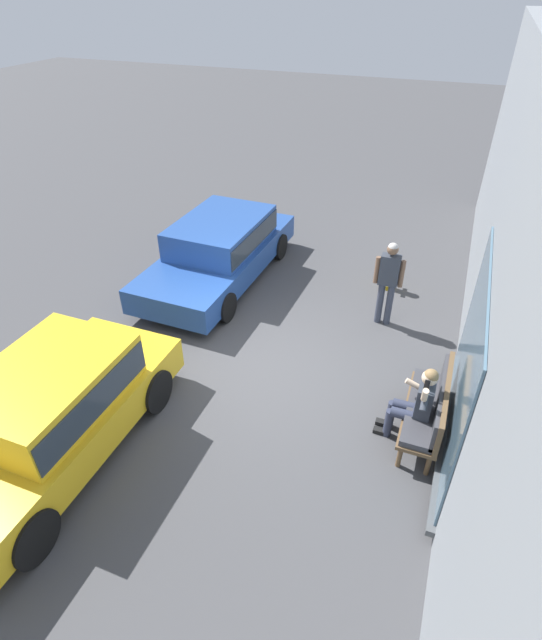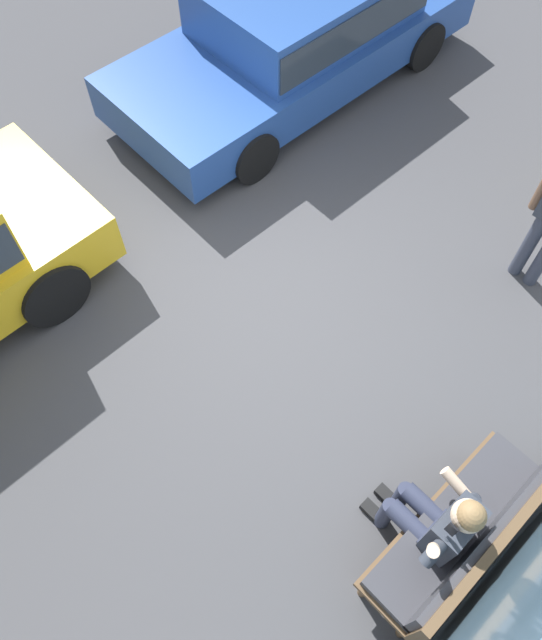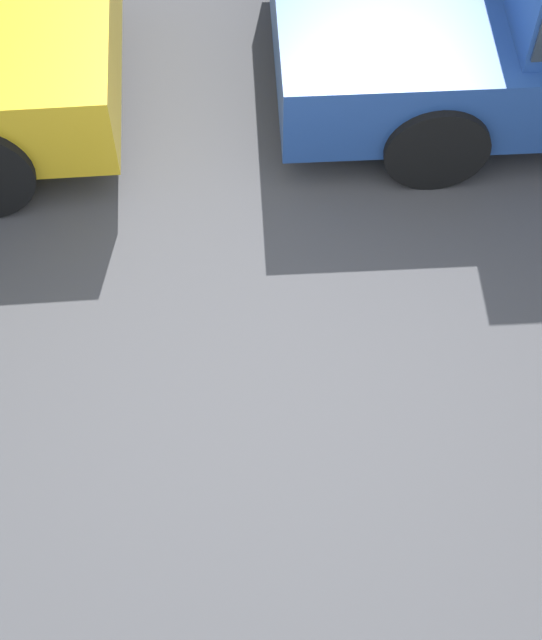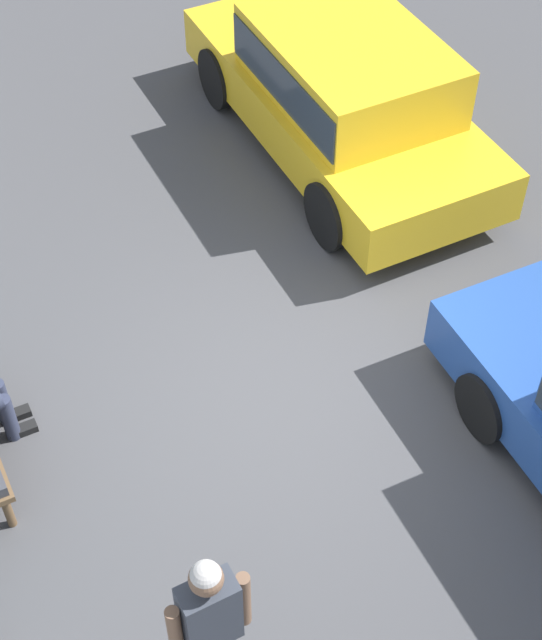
{
  "view_description": "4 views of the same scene",
  "coord_description": "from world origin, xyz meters",
  "px_view_note": "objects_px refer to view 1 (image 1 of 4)",
  "views": [
    {
      "loc": [
        6.23,
        2.6,
        5.72
      ],
      "look_at": [
        -0.23,
        0.09,
        0.86
      ],
      "focal_mm": 28.0,
      "sensor_mm": 36.0,
      "label": 1
    },
    {
      "loc": [
        2.28,
        2.6,
        5.26
      ],
      "look_at": [
        0.5,
        0.74,
        0.94
      ],
      "focal_mm": 35.0,
      "sensor_mm": 36.0,
      "label": 2
    },
    {
      "loc": [
        0.15,
        2.6,
        4.47
      ],
      "look_at": [
        -0.01,
        0.36,
        0.95
      ],
      "focal_mm": 55.0,
      "sensor_mm": 36.0,
      "label": 3
    },
    {
      "loc": [
        -4.69,
        2.6,
        6.7
      ],
      "look_at": [
        0.01,
        0.24,
        0.99
      ],
      "focal_mm": 55.0,
      "sensor_mm": 36.0,
      "label": 4
    }
  ],
  "objects_px": {
    "pedestrian_standing": "(388,277)",
    "fire_hydrant": "(390,272)",
    "parked_car_near": "(220,247)",
    "bench": "(432,406)",
    "parked_car_mid": "(50,409)",
    "person_on_phone": "(416,402)"
  },
  "relations": [
    {
      "from": "bench",
      "to": "fire_hydrant",
      "type": "height_order",
      "value": "bench"
    },
    {
      "from": "bench",
      "to": "person_on_phone",
      "type": "bearing_deg",
      "value": -56.4
    },
    {
      "from": "pedestrian_standing",
      "to": "fire_hydrant",
      "type": "height_order",
      "value": "pedestrian_standing"
    },
    {
      "from": "bench",
      "to": "pedestrian_standing",
      "type": "relative_size",
      "value": 0.97
    },
    {
      "from": "parked_car_near",
      "to": "person_on_phone",
      "type": "bearing_deg",
      "value": 54.9
    },
    {
      "from": "parked_car_mid",
      "to": "parked_car_near",
      "type": "bearing_deg",
      "value": -179.51
    },
    {
      "from": "person_on_phone",
      "to": "parked_car_mid",
      "type": "distance_m",
      "value": 5.1
    },
    {
      "from": "bench",
      "to": "person_on_phone",
      "type": "height_order",
      "value": "person_on_phone"
    },
    {
      "from": "bench",
      "to": "fire_hydrant",
      "type": "xyz_separation_m",
      "value": [
        -4.02,
        -1.3,
        -0.17
      ]
    },
    {
      "from": "bench",
      "to": "parked_car_near",
      "type": "bearing_deg",
      "value": -122.66
    },
    {
      "from": "parked_car_mid",
      "to": "fire_hydrant",
      "type": "xyz_separation_m",
      "value": [
        -6.24,
        3.58,
        -0.41
      ]
    },
    {
      "from": "person_on_phone",
      "to": "fire_hydrant",
      "type": "xyz_separation_m",
      "value": [
        -4.17,
        -1.08,
        -0.31
      ]
    },
    {
      "from": "person_on_phone",
      "to": "parked_car_near",
      "type": "distance_m",
      "value": 5.75
    },
    {
      "from": "pedestrian_standing",
      "to": "fire_hydrant",
      "type": "distance_m",
      "value": 1.5
    },
    {
      "from": "person_on_phone",
      "to": "parked_car_mid",
      "type": "bearing_deg",
      "value": -66.05
    },
    {
      "from": "pedestrian_standing",
      "to": "fire_hydrant",
      "type": "bearing_deg",
      "value": -174.45
    },
    {
      "from": "parked_car_mid",
      "to": "pedestrian_standing",
      "type": "height_order",
      "value": "pedestrian_standing"
    },
    {
      "from": "pedestrian_standing",
      "to": "parked_car_mid",
      "type": "bearing_deg",
      "value": -37.21
    },
    {
      "from": "bench",
      "to": "pedestrian_standing",
      "type": "xyz_separation_m",
      "value": [
        -2.67,
        -1.17,
        0.46
      ]
    },
    {
      "from": "pedestrian_standing",
      "to": "person_on_phone",
      "type": "bearing_deg",
      "value": 18.59
    },
    {
      "from": "parked_car_mid",
      "to": "fire_hydrant",
      "type": "bearing_deg",
      "value": 150.15
    },
    {
      "from": "parked_car_near",
      "to": "pedestrian_standing",
      "type": "distance_m",
      "value": 3.8
    }
  ]
}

